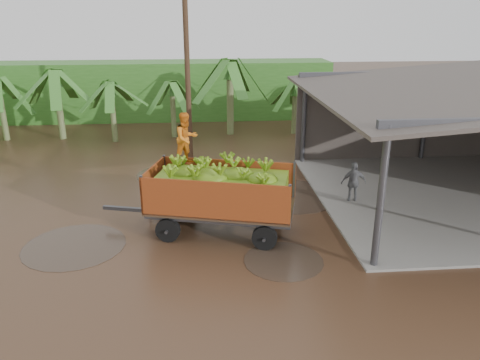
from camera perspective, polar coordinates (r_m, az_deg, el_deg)
name	(u,v)px	position (r m, az deg, el deg)	size (l,w,h in m)	color
ground	(183,218)	(16.06, -6.91, -4.58)	(100.00, 100.00, 0.00)	black
hedge_north	(158,90)	(31.11, -9.95, 10.73)	(22.00, 3.00, 3.60)	#2D661E
banana_trailer	(221,191)	(14.47, -2.39, -1.40)	(6.28, 3.22, 3.70)	#B8481A
man_blue	(152,195)	(15.95, -10.64, -1.78)	(0.60, 0.39, 1.64)	#6A79C2
man_grey	(354,183)	(17.38, 13.69, -0.30)	(0.91, 0.38, 1.56)	slate
utility_pole	(187,68)	(21.70, -6.44, 13.46)	(1.20, 0.24, 8.33)	#47301E
banana_plants	(46,128)	(22.18, -22.59, 5.90)	(23.84, 20.62, 4.23)	#2D661E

